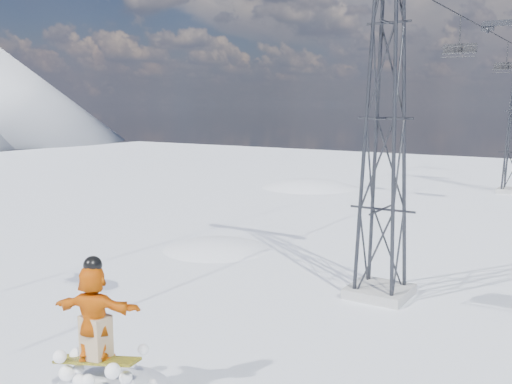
{
  "coord_description": "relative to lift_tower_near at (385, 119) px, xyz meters",
  "views": [
    {
      "loc": [
        6.77,
        -8.42,
        5.89
      ],
      "look_at": [
        -1.38,
        4.28,
        3.58
      ],
      "focal_mm": 40.0,
      "sensor_mm": 36.0,
      "label": 1
    }
  ],
  "objects": [
    {
      "name": "snow_terrain",
      "position": [
        -5.57,
        13.24,
        -15.06
      ],
      "size": [
        39.0,
        37.0,
        22.0
      ],
      "color": "white",
      "rests_on": "ground"
    },
    {
      "name": "lift_tower_near",
      "position": [
        0.0,
        0.0,
        0.0
      ],
      "size": [
        5.2,
        1.8,
        11.43
      ],
      "color": "#999999",
      "rests_on": "ground"
    },
    {
      "name": "lift_chair_far",
      "position": [
        -2.2,
        17.66,
        3.53
      ],
      "size": [
        1.86,
        0.54,
        2.31
      ],
      "color": "black",
      "rests_on": "ground"
    },
    {
      "name": "lift_chair_extra",
      "position": [
        -2.2,
        33.1,
        3.42
      ],
      "size": [
        1.97,
        0.57,
        2.45
      ],
      "color": "black",
      "rests_on": "ground"
    }
  ]
}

